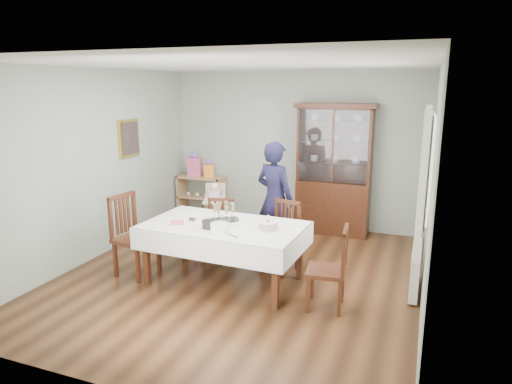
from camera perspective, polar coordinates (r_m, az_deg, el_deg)
The scene contains 25 objects.
floor at distance 6.14m, azimuth -1.94°, elevation -10.43°, with size 5.00×5.00×0.00m, color #593319.
room_shell at distance 6.16m, azimuth -0.14°, elevation 6.17°, with size 5.00×5.00×5.00m.
dining_table at distance 5.86m, azimuth -4.01°, elevation -7.56°, with size 2.05×1.23×0.76m.
china_cabinet at distance 7.69m, azimuth 9.74°, elevation 3.02°, with size 1.30×0.48×2.18m.
sideboard at distance 8.68m, azimuth -6.82°, elevation -0.59°, with size 0.90×0.38×0.80m.
picture_frame at distance 7.47m, azimuth -15.60°, elevation 6.51°, with size 0.04×0.48×0.58m, color gold.
window at distance 5.55m, azimuth 20.89°, elevation 2.90°, with size 0.04×1.02×1.22m, color white.
curtain_left at distance 4.96m, azimuth 20.05°, elevation 0.64°, with size 0.07×0.30×1.55m, color silver.
curtain_right at distance 6.18m, azimuth 20.30°, elevation 2.98°, with size 0.07×0.30×1.55m, color silver.
radiator at distance 5.89m, azimuth 19.29°, elevation -9.10°, with size 0.10×0.80×0.55m, color white.
chair_far_left at distance 6.55m, azimuth -4.71°, elevation -6.44°, with size 0.46×0.46×0.88m.
chair_far_right at distance 6.23m, azimuth 3.04°, elevation -7.30°, with size 0.52×0.52×0.94m.
chair_end_left at distance 6.27m, azimuth -14.78°, elevation -7.21°, with size 0.55×0.55×1.07m.
chair_end_right at distance 5.29m, azimuth 8.91°, elevation -11.29°, with size 0.47×0.47×0.95m.
woman at distance 6.63m, azimuth 2.35°, elevation -0.88°, with size 0.62×0.40×1.69m, color black.
high_chair at distance 7.31m, azimuth -5.09°, elevation -3.37°, with size 0.55×0.55×0.97m.
champagne_tray at distance 5.86m, azimuth -3.97°, elevation -2.98°, with size 0.38×0.38×0.23m.
birthday_cake at distance 5.50m, azimuth 1.52°, elevation -4.26°, with size 0.27×0.27×0.19m.
plate_stack_dark at distance 5.61m, azimuth -5.79°, elevation -4.02°, with size 0.19×0.19×0.09m, color black.
plate_stack_white at distance 5.48m, azimuth -4.59°, elevation -4.40°, with size 0.22×0.22×0.09m, color white.
napkin_stack at distance 5.85m, azimuth -9.85°, elevation -3.78°, with size 0.15×0.15×0.02m, color #DA507F.
cutlery at distance 5.98m, azimuth -8.32°, elevation -3.39°, with size 0.11×0.16×0.01m, color silver, non-canonical shape.
cake_knife at distance 5.34m, azimuth -3.40°, elevation -5.31°, with size 0.31×0.03×0.01m, color silver.
gift_bag_pink at distance 8.60m, azimuth -7.69°, elevation 3.37°, with size 0.28×0.22×0.46m.
gift_bag_orange at distance 8.47m, azimuth -5.91°, elevation 2.86°, with size 0.21×0.19×0.33m.
Camera 1 is at (2.19, -5.18, 2.47)m, focal length 32.00 mm.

